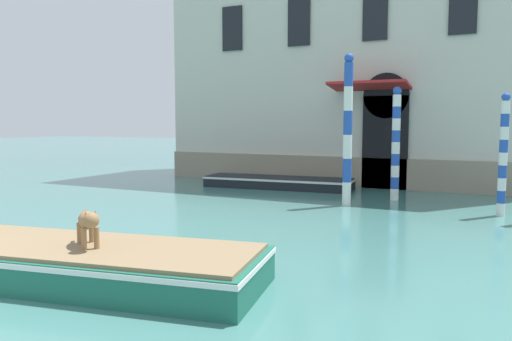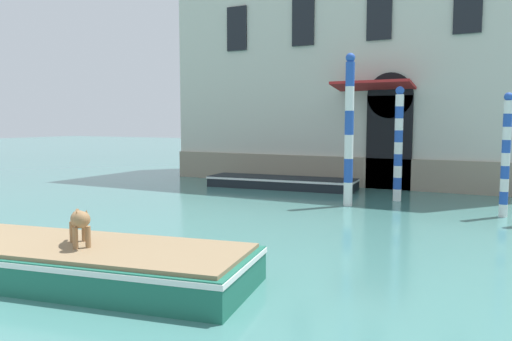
# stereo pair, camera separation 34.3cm
# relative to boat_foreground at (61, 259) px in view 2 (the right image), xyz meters

# --- Properties ---
(palazzo_left) EXTENTS (15.29, 7.40, 13.54)m
(palazzo_left) POSITION_rel_boat_foreground_xyz_m (0.31, 16.44, 6.43)
(palazzo_left) COLOR beige
(palazzo_left) RESTS_ON ground_plane
(boat_foreground) EXTENTS (6.74, 3.12, 0.60)m
(boat_foreground) POSITION_rel_boat_foreground_xyz_m (0.00, 0.00, 0.00)
(boat_foreground) COLOR #1E6651
(boat_foreground) RESTS_ON ground_plane
(dog_on_deck) EXTENTS (0.79, 0.63, 0.62)m
(dog_on_deck) POSITION_rel_boat_foreground_xyz_m (0.47, -0.01, 0.69)
(dog_on_deck) COLOR #997047
(dog_on_deck) RESTS_ON boat_foreground
(boat_moored_near_palazzo) EXTENTS (5.87, 2.00, 0.42)m
(boat_moored_near_palazzo) POSITION_rel_boat_foreground_xyz_m (-1.42, 11.82, -0.10)
(boat_moored_near_palazzo) COLOR black
(boat_moored_near_palazzo) RESTS_ON ground_plane
(mooring_pole_0) EXTENTS (0.28, 0.28, 3.68)m
(mooring_pole_0) POSITION_rel_boat_foreground_xyz_m (3.21, 10.74, 1.54)
(mooring_pole_0) COLOR white
(mooring_pole_0) RESTS_ON ground_plane
(mooring_pole_2) EXTENTS (0.28, 0.28, 4.60)m
(mooring_pole_2) POSITION_rel_boat_foreground_xyz_m (2.08, 9.05, 2.00)
(mooring_pole_2) COLOR white
(mooring_pole_2) RESTS_ON ground_plane
(mooring_pole_3) EXTENTS (0.23, 0.23, 3.34)m
(mooring_pole_3) POSITION_rel_boat_foreground_xyz_m (6.34, 9.25, 1.36)
(mooring_pole_3) COLOR white
(mooring_pole_3) RESTS_ON ground_plane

